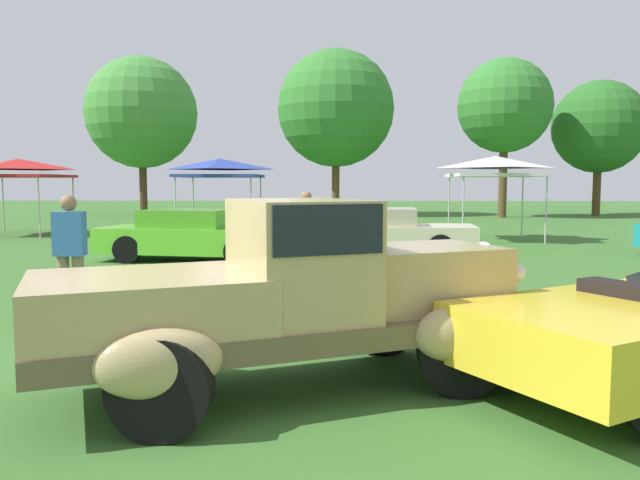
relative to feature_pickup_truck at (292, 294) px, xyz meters
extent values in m
plane|color=#386628|center=(-0.74, 0.07, -0.87)|extent=(120.00, 120.00, 0.00)
cube|color=brown|center=(-0.04, -0.02, -0.31)|extent=(4.50, 3.03, 0.20)
cube|color=tan|center=(1.14, 0.49, 0.07)|extent=(1.88, 1.63, 0.60)
ellipsoid|color=silver|center=(1.88, 0.82, 0.05)|extent=(0.35, 0.54, 0.68)
cube|color=tan|center=(0.07, 0.03, 0.31)|extent=(1.48, 1.67, 1.04)
cube|color=black|center=(0.07, 0.03, 0.61)|extent=(1.41, 1.66, 0.40)
cube|color=tan|center=(-1.14, -0.50, -0.01)|extent=(2.27, 2.03, 0.48)
ellipsoid|color=tan|center=(0.91, 1.18, -0.31)|extent=(0.99, 0.70, 0.52)
ellipsoid|color=tan|center=(1.49, -0.14, -0.31)|extent=(0.99, 0.70, 0.52)
ellipsoid|color=tan|center=(-1.43, 0.17, -0.31)|extent=(0.99, 0.70, 0.52)
ellipsoid|color=tan|center=(-0.86, -1.16, -0.31)|extent=(0.99, 0.70, 0.52)
sphere|color=silver|center=(1.75, 1.24, 0.13)|extent=(0.18, 0.18, 0.18)
sphere|color=silver|center=(2.10, 0.43, 0.13)|extent=(0.18, 0.18, 0.18)
cylinder|color=black|center=(0.91, 1.18, -0.49)|extent=(0.76, 0.24, 0.76)
cylinder|color=black|center=(1.49, -0.14, -0.49)|extent=(0.76, 0.24, 0.76)
cylinder|color=black|center=(-1.43, 0.17, -0.49)|extent=(0.76, 0.24, 0.76)
cylinder|color=black|center=(-0.86, -1.16, -0.49)|extent=(0.76, 0.24, 0.76)
cylinder|color=black|center=(1.95, 0.20, -0.54)|extent=(0.66, 0.20, 0.66)
cube|color=#60C62D|center=(-3.05, 9.24, -0.37)|extent=(4.65, 2.33, 0.60)
cube|color=#4D9F24|center=(-3.23, 9.27, 0.13)|extent=(2.15, 1.72, 0.44)
cylinder|color=black|center=(-1.85, 8.28, -0.55)|extent=(0.64, 0.22, 0.64)
cylinder|color=black|center=(-4.49, 8.68, -0.55)|extent=(0.64, 0.22, 0.64)
cube|color=beige|center=(1.49, 10.18, -0.37)|extent=(4.65, 1.98, 0.60)
cube|color=#B3AB8E|center=(1.31, 10.19, 0.13)|extent=(2.10, 1.58, 0.44)
cylinder|color=black|center=(2.80, 9.32, -0.55)|extent=(0.64, 0.22, 0.64)
cylinder|color=black|center=(0.07, 9.50, -0.55)|extent=(0.64, 0.22, 0.64)
cylinder|color=#383838|center=(-0.26, 6.81, -0.44)|extent=(0.16, 0.16, 0.86)
cylinder|color=#383838|center=(-0.24, 7.01, -0.44)|extent=(0.16, 0.16, 0.86)
cube|color=gold|center=(-0.25, 6.91, 0.29)|extent=(0.29, 0.43, 0.60)
sphere|color=#936B4C|center=(-0.25, 6.91, 0.71)|extent=(0.22, 0.22, 0.22)
cylinder|color=#7F7056|center=(-3.36, 2.85, -0.44)|extent=(0.16, 0.16, 0.86)
cylinder|color=#7F7056|center=(-3.16, 2.87, -0.44)|extent=(0.16, 0.16, 0.86)
cube|color=#336BB2|center=(-3.26, 2.86, 0.29)|extent=(0.42, 0.28, 0.60)
sphere|color=#936B4C|center=(-3.26, 2.86, 0.71)|extent=(0.22, 0.22, 0.22)
cylinder|color=#B7B7BC|center=(-9.64, 17.77, 0.16)|extent=(0.05, 0.05, 2.05)
cylinder|color=#B7B7BC|center=(-9.64, 15.06, 0.16)|extent=(0.05, 0.05, 2.05)
cylinder|color=#B7B7BC|center=(-12.35, 17.77, 0.16)|extent=(0.05, 0.05, 2.05)
cube|color=red|center=(-11.00, 16.42, 1.23)|extent=(3.01, 3.01, 0.10)
pyramid|color=red|center=(-11.00, 16.42, 1.65)|extent=(2.95, 2.95, 0.38)
cylinder|color=#B7B7BC|center=(-2.55, 17.78, 0.16)|extent=(0.05, 0.05, 2.05)
cylinder|color=#B7B7BC|center=(-2.55, 15.23, 0.16)|extent=(0.05, 0.05, 2.05)
cylinder|color=#B7B7BC|center=(-5.10, 17.78, 0.16)|extent=(0.05, 0.05, 2.05)
cylinder|color=#B7B7BC|center=(-5.10, 15.23, 0.16)|extent=(0.05, 0.05, 2.05)
cube|color=#2D429E|center=(-3.82, 16.51, 1.23)|extent=(2.83, 2.83, 0.10)
pyramid|color=#2D429E|center=(-3.82, 16.51, 1.65)|extent=(2.77, 2.77, 0.38)
cylinder|color=#B7B7BC|center=(6.65, 16.10, 0.16)|extent=(0.05, 0.05, 2.05)
cylinder|color=#B7B7BC|center=(6.65, 13.61, 0.16)|extent=(0.05, 0.05, 2.05)
cylinder|color=#B7B7BC|center=(4.16, 16.10, 0.16)|extent=(0.05, 0.05, 2.05)
cylinder|color=#B7B7BC|center=(4.16, 13.61, 0.16)|extent=(0.05, 0.05, 2.05)
cube|color=silver|center=(5.41, 14.85, 1.23)|extent=(2.77, 2.77, 0.10)
pyramid|color=silver|center=(5.41, 14.85, 1.65)|extent=(2.72, 2.72, 0.38)
cylinder|color=#47331E|center=(-11.14, 30.85, 1.21)|extent=(0.44, 0.44, 4.16)
sphere|color=#428938|center=(-11.14, 30.85, 5.05)|extent=(6.42, 6.42, 6.42)
cylinder|color=brown|center=(0.15, 30.58, 1.26)|extent=(0.44, 0.44, 4.26)
sphere|color=#337A2D|center=(0.15, 30.58, 5.22)|extent=(6.64, 6.64, 6.64)
cylinder|color=brown|center=(9.20, 28.69, 1.43)|extent=(0.44, 0.44, 4.60)
sphere|color=#337A2D|center=(9.20, 28.69, 5.11)|extent=(5.01, 5.01, 5.01)
cylinder|color=brown|center=(14.99, 30.59, 0.93)|extent=(0.44, 0.44, 3.59)
sphere|color=#286623|center=(14.99, 30.59, 4.14)|extent=(5.18, 5.18, 5.18)
camera|label=1|loc=(0.44, -5.48, 0.98)|focal=35.06mm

